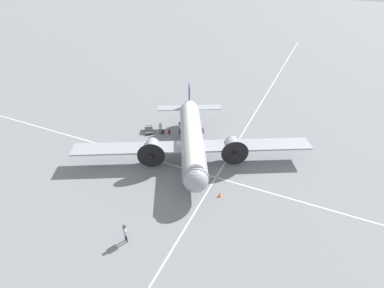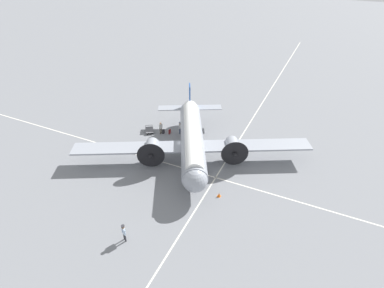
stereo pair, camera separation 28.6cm
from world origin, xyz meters
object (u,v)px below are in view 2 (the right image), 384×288
object	(u,v)px
airliner_main	(192,140)
ramp_agent	(161,127)
suitcase_near_door	(163,132)
suitcase_upright_spare	(170,132)
baggage_cart	(149,130)
crew_foreground	(124,231)
traffic_cone	(219,195)
passenger_boarding	(180,126)

from	to	relation	value
airliner_main	ramp_agent	world-z (taller)	airliner_main
airliner_main	suitcase_near_door	distance (m)	7.38
suitcase_near_door	suitcase_upright_spare	bearing A→B (deg)	111.44
baggage_cart	suitcase_upright_spare	bearing A→B (deg)	69.43
crew_foreground	suitcase_near_door	world-z (taller)	crew_foreground
airliner_main	suitcase_upright_spare	world-z (taller)	airliner_main
airliner_main	traffic_cone	bearing A→B (deg)	20.18
ramp_agent	suitcase_near_door	distance (m)	0.85
passenger_boarding	traffic_cone	distance (m)	13.32
passenger_boarding	suitcase_upright_spare	bearing A→B (deg)	-50.53
suitcase_upright_spare	crew_foreground	bearing A→B (deg)	16.31
suitcase_upright_spare	traffic_cone	xyz separation A→B (m)	(8.80, 10.60, -0.10)
ramp_agent	suitcase_near_door	xyz separation A→B (m)	(-0.15, 0.30, -0.78)
crew_foreground	traffic_cone	distance (m)	10.31
suitcase_near_door	passenger_boarding	bearing A→B (deg)	115.39
crew_foreground	baggage_cart	bearing A→B (deg)	-35.44
passenger_boarding	baggage_cart	xyz separation A→B (m)	(1.44, -4.08, -0.80)
traffic_cone	crew_foreground	bearing A→B (deg)	-32.31
ramp_agent	traffic_cone	bearing A→B (deg)	72.84
baggage_cart	traffic_cone	bearing A→B (deg)	23.20
crew_foreground	passenger_boarding	size ratio (longest dim) A/B	1.08
airliner_main	crew_foreground	bearing A→B (deg)	-27.82
crew_foreground	baggage_cart	world-z (taller)	crew_foreground
passenger_boarding	baggage_cart	size ratio (longest dim) A/B	0.84
ramp_agent	baggage_cart	world-z (taller)	ramp_agent
baggage_cart	traffic_cone	xyz separation A→B (m)	(8.04, 13.39, -0.06)
suitcase_near_door	ramp_agent	bearing A→B (deg)	-63.26
ramp_agent	suitcase_upright_spare	bearing A→B (deg)	131.21
suitcase_upright_spare	baggage_cart	xyz separation A→B (m)	(0.76, -2.79, -0.03)
traffic_cone	airliner_main	bearing A→B (deg)	-132.50
airliner_main	ramp_agent	distance (m)	7.36
crew_foreground	ramp_agent	xyz separation A→B (m)	(-17.01, -6.22, -0.11)
ramp_agent	suitcase_near_door	world-z (taller)	ramp_agent
crew_foreground	passenger_boarding	bearing A→B (deg)	-48.86
passenger_boarding	suitcase_upright_spare	distance (m)	1.65
ramp_agent	traffic_cone	size ratio (longest dim) A/B	3.76
airliner_main	passenger_boarding	bearing A→B (deg)	-166.49
crew_foreground	traffic_cone	world-z (taller)	crew_foreground
baggage_cart	airliner_main	bearing A→B (deg)	32.92
crew_foreground	airliner_main	bearing A→B (deg)	-61.25
baggage_cart	traffic_cone	distance (m)	15.62
airliner_main	baggage_cart	bearing A→B (deg)	-138.58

